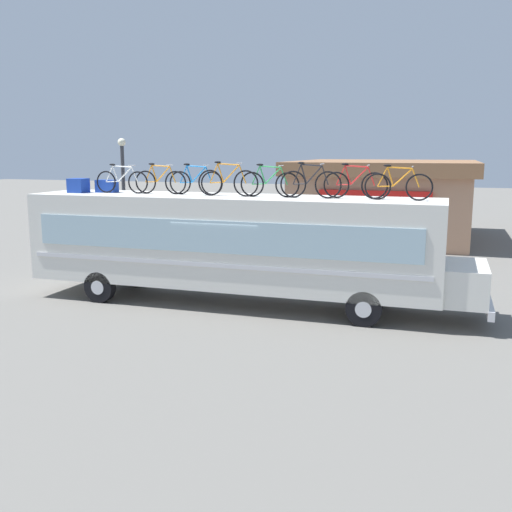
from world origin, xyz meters
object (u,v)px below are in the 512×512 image
luggage_bag_2 (107,186)px  rooftop_bicycle_4 (228,182)px  bus (236,242)px  rooftop_bicycle_2 (160,181)px  rooftop_bicycle_1 (122,181)px  rooftop_bicycle_5 (269,183)px  rooftop_bicycle_8 (398,185)px  luggage_bag_1 (78,186)px  street_lamp (124,191)px  rooftop_bicycle_6 (310,183)px  rooftop_bicycle_7 (355,184)px  rooftop_bicycle_3 (196,182)px

luggage_bag_2 → rooftop_bicycle_4: (4.08, -0.26, 0.21)m
rooftop_bicycle_4 → bus: bearing=21.0°
bus → rooftop_bicycle_4: size_ratio=7.21×
rooftop_bicycle_2 → rooftop_bicycle_1: bearing=-175.3°
bus → rooftop_bicycle_5: size_ratio=7.68×
rooftop_bicycle_1 → rooftop_bicycle_4: size_ratio=0.96×
luggage_bag_2 → rooftop_bicycle_5: rooftop_bicycle_5 is taller
rooftop_bicycle_8 → rooftop_bicycle_5: bearing=-179.9°
luggage_bag_1 → rooftop_bicycle_1: size_ratio=0.30×
bus → street_lamp: (-6.18, 4.35, 1.05)m
luggage_bag_2 → rooftop_bicycle_6: size_ratio=0.37×
rooftop_bicycle_1 → rooftop_bicycle_6: (5.82, -0.06, 0.03)m
rooftop_bicycle_5 → rooftop_bicycle_7: 2.34m
rooftop_bicycle_6 → rooftop_bicycle_8: size_ratio=0.97×
bus → rooftop_bicycle_8: (4.48, -0.02, 1.70)m
street_lamp → rooftop_bicycle_1: bearing=-59.7°
rooftop_bicycle_4 → rooftop_bicycle_5: rooftop_bicycle_4 is taller
luggage_bag_1 → rooftop_bicycle_7: bearing=2.4°
luggage_bag_2 → rooftop_bicycle_3: 3.01m
rooftop_bicycle_1 → rooftop_bicycle_8: 8.13m
rooftop_bicycle_8 → street_lamp: 11.54m
rooftop_bicycle_5 → street_lamp: bearing=148.7°
bus → luggage_bag_2: size_ratio=20.59×
rooftop_bicycle_5 → rooftop_bicycle_6: rooftop_bicycle_6 is taller
luggage_bag_2 → rooftop_bicycle_2: rooftop_bicycle_2 is taller
rooftop_bicycle_1 → rooftop_bicycle_8: (8.13, -0.03, 0.01)m
rooftop_bicycle_3 → rooftop_bicycle_6: bearing=-2.9°
rooftop_bicycle_3 → rooftop_bicycle_6: size_ratio=0.99×
rooftop_bicycle_7 → bus: bearing=-176.8°
rooftop_bicycle_1 → bus: bearing=-0.3°
bus → rooftop_bicycle_8: 4.79m
rooftop_bicycle_7 → rooftop_bicycle_8: size_ratio=0.99×
rooftop_bicycle_4 → rooftop_bicycle_8: bearing=0.8°
luggage_bag_1 → rooftop_bicycle_3: size_ratio=0.31×
rooftop_bicycle_3 → street_lamp: street_lamp is taller
rooftop_bicycle_8 → rooftop_bicycle_6: bearing=-179.4°
rooftop_bicycle_2 → rooftop_bicycle_7: (5.75, 0.07, 0.01)m
rooftop_bicycle_2 → rooftop_bicycle_8: 6.89m
bus → luggage_bag_2: luggage_bag_2 is taller
rooftop_bicycle_3 → rooftop_bicycle_7: 4.61m
rooftop_bicycle_4 → rooftop_bicycle_6: (2.37, 0.04, -0.00)m
rooftop_bicycle_2 → luggage_bag_2: bearing=178.0°
rooftop_bicycle_4 → rooftop_bicycle_6: bearing=0.9°
bus → luggage_bag_1: luggage_bag_1 is taller
luggage_bag_2 → rooftop_bicycle_3: size_ratio=0.38×
luggage_bag_2 → street_lamp: street_lamp is taller
street_lamp → rooftop_bicycle_5: bearing=-31.3°
rooftop_bicycle_4 → rooftop_bicycle_3: bearing=169.0°
street_lamp → rooftop_bicycle_8: bearing=-22.3°
rooftop_bicycle_2 → rooftop_bicycle_3: bearing=0.6°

